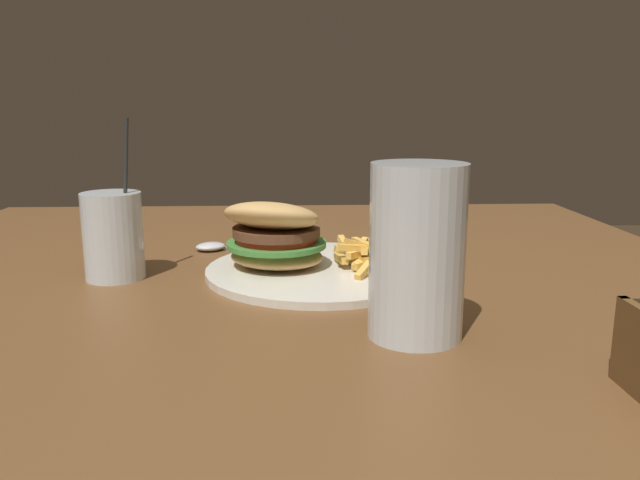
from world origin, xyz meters
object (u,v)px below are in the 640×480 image
Objects in this scene: meal_plate_near at (298,251)px; juice_glass at (113,238)px; beer_glass at (417,254)px; spoon at (216,246)px.

meal_plate_near is 0.24m from juice_glass.
meal_plate_near is at bearing -63.84° from beer_glass.
spoon is (-0.11, -0.16, -0.05)m from juice_glass.
meal_plate_near is 2.13× the size of spoon.
beer_glass is 0.46m from spoon.
beer_glass is at bearing 147.75° from juice_glass.
meal_plate_near is at bearing 108.28° from spoon.
spoon is at bearing -125.80° from juice_glass.
meal_plate_near reaches higher than spoon.
beer_glass reaches higher than spoon.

